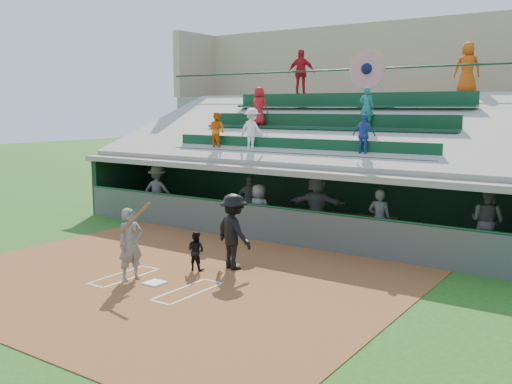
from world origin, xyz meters
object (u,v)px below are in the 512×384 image
Objects in this scene: home_plate at (155,283)px; catcher at (196,251)px; batter_at_plate at (131,244)px; water_cooler at (158,192)px; white_table at (159,206)px.

home_plate is 1.50m from catcher.
batter_at_plate is 8.38m from water_cooler.
water_cooler is (-5.31, 6.48, 0.02)m from batter_at_plate.
water_cooler is at bearing -67.87° from white_table.
water_cooler is (0.00, -0.02, 0.55)m from white_table.
catcher is (0.06, 1.42, 0.48)m from home_plate.
catcher is (0.72, 1.52, -0.38)m from batter_at_plate.
water_cooler is at bearing -43.78° from catcher.
white_table is at bearing -43.86° from catcher.
catcher reaches higher than home_plate.
batter_at_plate is 4.45× the size of water_cooler.
white_table is (-5.97, 6.39, 0.33)m from home_plate.
catcher is at bearing -24.75° from white_table.
batter_at_plate reaches higher than water_cooler.
batter_at_plate is 8.41m from white_table.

